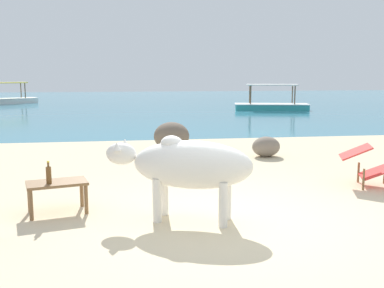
{
  "coord_description": "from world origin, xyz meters",
  "views": [
    {
      "loc": [
        -1.38,
        -5.19,
        1.87
      ],
      "look_at": [
        -0.18,
        3.0,
        0.55
      ],
      "focal_mm": 41.92,
      "sensor_mm": 36.0,
      "label": 1
    }
  ],
  "objects_px": {
    "cow": "(188,165)",
    "deck_chair_far": "(365,163)",
    "bottle": "(49,175)",
    "boat_teal": "(272,105)",
    "low_bench_table": "(57,187)",
    "boat_white": "(5,99)"
  },
  "relations": [
    {
      "from": "boat_white",
      "to": "deck_chair_far",
      "type": "bearing_deg",
      "value": -93.7
    },
    {
      "from": "low_bench_table",
      "to": "boat_teal",
      "type": "distance_m",
      "value": 17.83
    },
    {
      "from": "low_bench_table",
      "to": "deck_chair_far",
      "type": "bearing_deg",
      "value": -5.53
    },
    {
      "from": "bottle",
      "to": "boat_white",
      "type": "height_order",
      "value": "boat_white"
    },
    {
      "from": "low_bench_table",
      "to": "bottle",
      "type": "relative_size",
      "value": 2.86
    },
    {
      "from": "cow",
      "to": "deck_chair_far",
      "type": "height_order",
      "value": "cow"
    },
    {
      "from": "cow",
      "to": "deck_chair_far",
      "type": "xyz_separation_m",
      "value": [
        3.07,
        1.27,
        -0.32
      ]
    },
    {
      "from": "low_bench_table",
      "to": "boat_white",
      "type": "height_order",
      "value": "boat_white"
    },
    {
      "from": "boat_white",
      "to": "bottle",
      "type": "bearing_deg",
      "value": -105.06
    },
    {
      "from": "deck_chair_far",
      "to": "boat_white",
      "type": "height_order",
      "value": "boat_white"
    },
    {
      "from": "low_bench_table",
      "to": "bottle",
      "type": "bearing_deg",
      "value": -143.71
    },
    {
      "from": "cow",
      "to": "bottle",
      "type": "xyz_separation_m",
      "value": [
        -1.74,
        0.44,
        -0.16
      ]
    },
    {
      "from": "low_bench_table",
      "to": "boat_teal",
      "type": "relative_size",
      "value": 0.22
    },
    {
      "from": "bottle",
      "to": "deck_chair_far",
      "type": "relative_size",
      "value": 0.33
    },
    {
      "from": "cow",
      "to": "bottle",
      "type": "bearing_deg",
      "value": 6.87
    },
    {
      "from": "bottle",
      "to": "boat_teal",
      "type": "relative_size",
      "value": 0.08
    },
    {
      "from": "cow",
      "to": "bottle",
      "type": "height_order",
      "value": "cow"
    },
    {
      "from": "low_bench_table",
      "to": "boat_teal",
      "type": "xyz_separation_m",
      "value": [
        8.17,
        15.85,
        -0.1
      ]
    },
    {
      "from": "cow",
      "to": "boat_white",
      "type": "relative_size",
      "value": 0.5
    },
    {
      "from": "deck_chair_far",
      "to": "boat_teal",
      "type": "height_order",
      "value": "boat_teal"
    },
    {
      "from": "bottle",
      "to": "boat_teal",
      "type": "bearing_deg",
      "value": 62.65
    },
    {
      "from": "bottle",
      "to": "deck_chair_far",
      "type": "bearing_deg",
      "value": 9.82
    }
  ]
}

